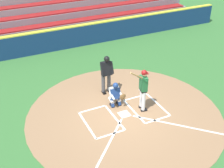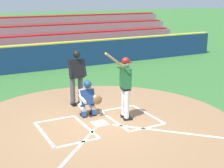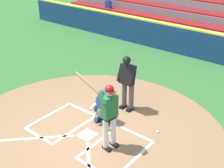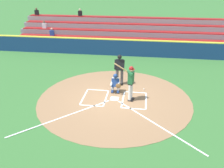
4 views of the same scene
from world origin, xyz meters
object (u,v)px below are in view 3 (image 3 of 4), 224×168
(batter, at_px, (109,112))
(catcher, at_px, (103,106))
(baseball, at_px, (158,132))
(plate_umpire, at_px, (127,79))

(batter, xyz_separation_m, catcher, (0.86, -0.76, -0.51))
(catcher, bearing_deg, batter, 138.48)
(catcher, bearing_deg, baseball, -158.67)
(batter, height_order, baseball, batter)
(plate_umpire, relative_size, baseball, 25.20)
(baseball, bearing_deg, batter, 63.10)
(plate_umpire, height_order, baseball, plate_umpire)
(batter, xyz_separation_m, baseball, (-0.69, -1.37, -1.06))
(batter, distance_m, catcher, 1.25)
(catcher, height_order, plate_umpire, plate_umpire)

